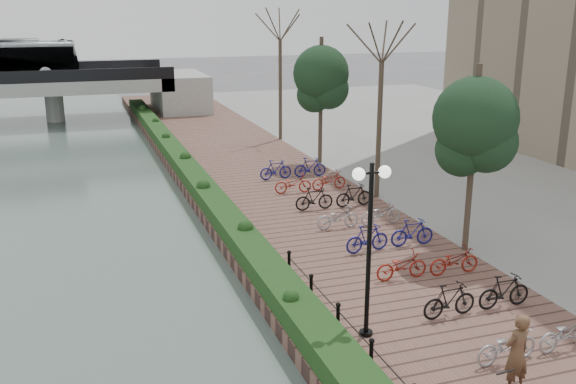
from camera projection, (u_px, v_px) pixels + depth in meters
name	position (u px, v px, depth m)	size (l,w,h in m)	color
promenade	(283.00, 201.00, 29.33)	(8.00, 75.00, 0.50)	brown
inland_pavement	(566.00, 173.00, 34.29)	(24.00, 75.00, 0.50)	gray
hedge	(198.00, 182.00, 30.39)	(1.10, 56.00, 0.60)	#153C16
chain_fence	(391.00, 377.00, 14.25)	(0.10, 14.10, 0.70)	black
lamppost	(370.00, 213.00, 15.90)	(1.02, 0.32, 4.63)	black
pedestrian	(517.00, 353.00, 14.10)	(0.69, 0.45, 1.88)	brown
bicycle_parking	(375.00, 226.00, 23.75)	(2.40, 19.89, 1.00)	#A2A2A6
street_trees	(417.00, 142.00, 25.23)	(3.20, 37.12, 6.80)	#3B3123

